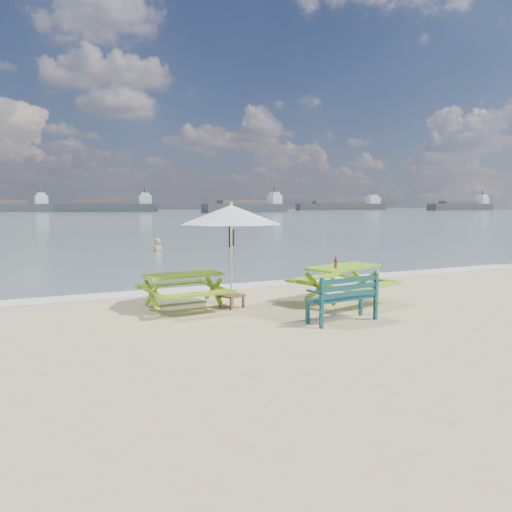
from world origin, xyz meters
name	(u,v)px	position (x,y,z in m)	size (l,w,h in m)	color
sea	(57,216)	(0.00, 85.00, 0.00)	(300.00, 300.00, 0.00)	slate
foam_strip	(226,287)	(0.00, 4.60, 0.01)	(22.00, 0.90, 0.01)	silver
picnic_table_left	(183,292)	(-1.86, 2.34, 0.37)	(1.79, 1.95, 0.77)	#74A118
picnic_table_right	(343,285)	(1.65, 1.49, 0.41)	(2.29, 2.42, 0.85)	#76B51B
park_bench	(342,308)	(0.59, -0.03, 0.27)	(1.49, 0.65, 0.89)	#103D42
side_table	(232,301)	(-0.86, 2.06, 0.15)	(0.58, 0.58, 0.29)	brown
patio_umbrella	(231,215)	(-0.86, 2.06, 2.03)	(2.90, 2.90, 2.24)	silver
beer_bottle	(335,264)	(1.25, 1.19, 0.94)	(0.07, 0.07, 0.27)	brown
swimmer	(157,256)	(0.67, 15.33, -0.21)	(0.64, 0.44, 1.71)	tan
mooring_pilings	(231,239)	(4.88, 16.34, 0.41)	(0.57, 0.77, 1.29)	black
cargo_ships	(254,207)	(53.91, 121.53, 1.18)	(157.35, 38.66, 4.40)	#34373D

